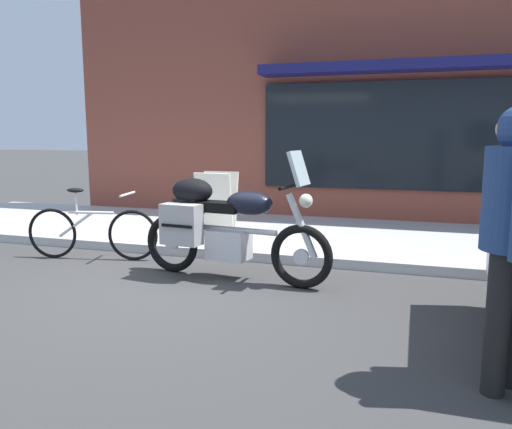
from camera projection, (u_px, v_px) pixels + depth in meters
name	position (u px, v px, depth m)	size (l,w,h in m)	color
ground_plane	(170.00, 285.00, 5.35)	(80.00, 80.00, 0.00)	#3A3A3A
touring_motorcycle	(221.00, 224.00, 5.48)	(2.24, 0.63, 1.41)	black
parked_bicycle	(92.00, 232.00, 6.40)	(1.69, 0.51, 0.91)	black
sandwich_board_sign	(217.00, 203.00, 7.46)	(0.55, 0.41, 0.91)	silver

